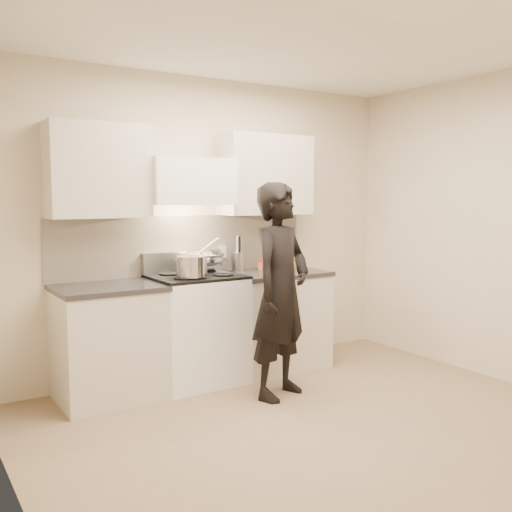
{
  "coord_description": "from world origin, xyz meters",
  "views": [
    {
      "loc": [
        -2.49,
        -2.97,
        1.61
      ],
      "look_at": [
        0.08,
        1.05,
        1.12
      ],
      "focal_mm": 40.0,
      "sensor_mm": 36.0,
      "label": 1
    }
  ],
  "objects_px": {
    "counter_right": "(275,319)",
    "utensil_crock": "(238,260)",
    "person": "(281,291)",
    "wok": "(203,259)",
    "stove": "(197,328)"
  },
  "relations": [
    {
      "from": "counter_right",
      "to": "utensil_crock",
      "type": "relative_size",
      "value": 2.77
    },
    {
      "from": "stove",
      "to": "person",
      "type": "relative_size",
      "value": 0.55
    },
    {
      "from": "stove",
      "to": "counter_right",
      "type": "relative_size",
      "value": 1.04
    },
    {
      "from": "counter_right",
      "to": "utensil_crock",
      "type": "bearing_deg",
      "value": 143.74
    },
    {
      "from": "stove",
      "to": "person",
      "type": "distance_m",
      "value": 0.89
    },
    {
      "from": "wok",
      "to": "utensil_crock",
      "type": "distance_m",
      "value": 0.43
    },
    {
      "from": "person",
      "to": "wok",
      "type": "bearing_deg",
      "value": 87.37
    },
    {
      "from": "stove",
      "to": "person",
      "type": "xyz_separation_m",
      "value": [
        0.42,
        -0.68,
        0.39
      ]
    },
    {
      "from": "wok",
      "to": "person",
      "type": "height_order",
      "value": "person"
    },
    {
      "from": "counter_right",
      "to": "wok",
      "type": "bearing_deg",
      "value": 170.49
    },
    {
      "from": "wok",
      "to": "person",
      "type": "distance_m",
      "value": 0.87
    },
    {
      "from": "wok",
      "to": "person",
      "type": "bearing_deg",
      "value": -70.23
    },
    {
      "from": "counter_right",
      "to": "utensil_crock",
      "type": "height_order",
      "value": "utensil_crock"
    },
    {
      "from": "counter_right",
      "to": "person",
      "type": "height_order",
      "value": "person"
    },
    {
      "from": "counter_right",
      "to": "utensil_crock",
      "type": "xyz_separation_m",
      "value": [
        -0.28,
        0.21,
        0.56
      ]
    }
  ]
}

